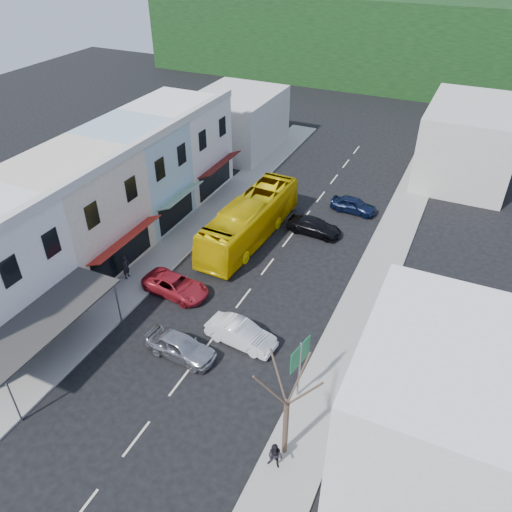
{
  "coord_description": "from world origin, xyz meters",
  "views": [
    {
      "loc": [
        11.73,
        -19.2,
        21.43
      ],
      "look_at": [
        0.0,
        6.0,
        2.2
      ],
      "focal_mm": 35.0,
      "sensor_mm": 36.0,
      "label": 1
    }
  ],
  "objects": [
    {
      "name": "distant_block_left",
      "position": [
        -12.0,
        27.0,
        3.0
      ],
      "size": [
        8.0,
        10.0,
        6.0
      ],
      "primitive_type": "cube",
      "color": "#B7B2A8",
      "rests_on": "ground"
    },
    {
      "name": "car_red",
      "position": [
        -4.39,
        2.55,
        0.7
      ],
      "size": [
        4.77,
        2.35,
        1.4
      ],
      "primitive_type": "imported",
      "rotation": [
        0.0,
        0.0,
        1.47
      ],
      "color": "maroon",
      "rests_on": "ground"
    },
    {
      "name": "sidewalk_right",
      "position": [
        7.5,
        10.0,
        0.07
      ],
      "size": [
        3.0,
        52.0,
        0.15
      ],
      "primitive_type": "cube",
      "color": "gray",
      "rests_on": "ground"
    },
    {
      "name": "car_white",
      "position": [
        1.72,
        0.17,
        0.7
      ],
      "size": [
        4.56,
        2.23,
        1.4
      ],
      "primitive_type": "imported",
      "rotation": [
        0.0,
        0.0,
        1.47
      ],
      "color": "silver",
      "rests_on": "ground"
    },
    {
      "name": "distant_block_right",
      "position": [
        11.0,
        30.0,
        3.5
      ],
      "size": [
        8.0,
        12.0,
        7.0
      ],
      "primitive_type": "cube",
      "color": "#B7B2A8",
      "rests_on": "ground"
    },
    {
      "name": "shopfront_row",
      "position": [
        -12.49,
        5.0,
        4.0
      ],
      "size": [
        8.25,
        30.0,
        8.0
      ],
      "color": "silver",
      "rests_on": "ground"
    },
    {
      "name": "street_tree",
      "position": [
        6.91,
        -5.62,
        3.52
      ],
      "size": [
        3.32,
        3.32,
        7.04
      ],
      "primitive_type": null,
      "rotation": [
        0.0,
        0.0,
        -0.26
      ],
      "color": "#3C2D23",
      "rests_on": "ground"
    },
    {
      "name": "direction_sign",
      "position": [
        6.26,
        -2.19,
        1.96
      ],
      "size": [
        0.9,
        1.84,
        3.93
      ],
      "primitive_type": null,
      "rotation": [
        0.0,
        0.0,
        -0.2
      ],
      "color": "#115E33",
      "rests_on": "ground"
    },
    {
      "name": "hillside",
      "position": [
        -1.45,
        65.09,
        6.73
      ],
      "size": [
        80.0,
        26.0,
        14.0
      ],
      "color": "black",
      "rests_on": "ground"
    },
    {
      "name": "pedestrian_right",
      "position": [
        6.81,
        -6.55,
        1.0
      ],
      "size": [
        0.71,
        0.46,
        1.7
      ],
      "primitive_type": "imported",
      "rotation": [
        0.0,
        0.0,
        0.02
      ],
      "color": "black",
      "rests_on": "sidewalk_right"
    },
    {
      "name": "right_building",
      "position": [
        13.5,
        -4.0,
        4.0
      ],
      "size": [
        8.0,
        9.0,
        8.0
      ],
      "primitive_type": "cube",
      "color": "silver",
      "rests_on": "ground"
    },
    {
      "name": "sidewalk_left",
      "position": [
        -7.5,
        10.0,
        0.07
      ],
      "size": [
        3.0,
        52.0,
        0.15
      ],
      "primitive_type": "cube",
      "color": "gray",
      "rests_on": "ground"
    },
    {
      "name": "traffic_signal",
      "position": [
        6.6,
        28.58,
        2.31
      ],
      "size": [
        0.82,
        1.1,
        4.62
      ],
      "primitive_type": null,
      "rotation": [
        0.0,
        0.0,
        2.94
      ],
      "color": "black",
      "rests_on": "ground"
    },
    {
      "name": "bus",
      "position": [
        -2.82,
        10.95,
        1.55
      ],
      "size": [
        3.01,
        11.7,
        3.1
      ],
      "primitive_type": "imported",
      "rotation": [
        0.0,
        0.0,
        -0.04
      ],
      "color": "#DDBA05",
      "rests_on": "ground"
    },
    {
      "name": "pedestrian_left",
      "position": [
        -8.36,
        2.47,
        1.0
      ],
      "size": [
        0.45,
        0.63,
        1.7
      ],
      "primitive_type": "imported",
      "rotation": [
        0.0,
        0.0,
        1.66
      ],
      "color": "black",
      "rests_on": "sidewalk_left"
    },
    {
      "name": "car_black_near",
      "position": [
        1.52,
        13.8,
        0.7
      ],
      "size": [
        4.59,
        2.06,
        1.4
      ],
      "primitive_type": "imported",
      "rotation": [
        0.0,
        0.0,
        1.52
      ],
      "color": "black",
      "rests_on": "ground"
    },
    {
      "name": "car_silver",
      "position": [
        -1.0,
        -2.25,
        0.7
      ],
      "size": [
        4.53,
        2.14,
        1.4
      ],
      "primitive_type": "imported",
      "rotation": [
        0.0,
        0.0,
        1.49
      ],
      "color": "#ABABB0",
      "rests_on": "ground"
    },
    {
      "name": "ground",
      "position": [
        0.0,
        0.0,
        0.0
      ],
      "size": [
        120.0,
        120.0,
        0.0
      ],
      "primitive_type": "plane",
      "color": "black",
      "rests_on": "ground"
    },
    {
      "name": "car_navy_mid",
      "position": [
        3.43,
        18.55,
        0.7
      ],
      "size": [
        4.5,
        2.06,
        1.4
      ],
      "primitive_type": "imported",
      "rotation": [
        0.0,
        0.0,
        1.51
      ],
      "color": "black",
      "rests_on": "ground"
    }
  ]
}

